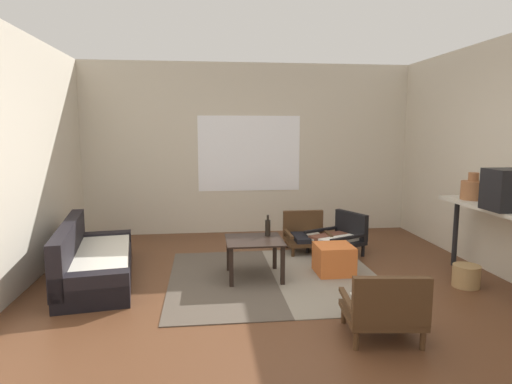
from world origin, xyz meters
name	(u,v)px	position (x,y,z in m)	size (l,w,h in m)	color
ground_plane	(281,303)	(0.00, 0.00, 0.00)	(7.80, 7.80, 0.00)	#56331E
far_wall_with_window	(249,149)	(0.00, 3.06, 1.35)	(5.60, 0.13, 2.70)	beige
area_rug	(275,278)	(0.05, 0.69, 0.01)	(2.35, 2.22, 0.01)	#4C4238
couch	(92,262)	(-1.98, 0.88, 0.21)	(0.98, 1.94, 0.65)	black
coffee_table	(254,246)	(-0.18, 0.75, 0.37)	(0.63, 0.62, 0.45)	black
armchair_by_window	(306,234)	(0.66, 1.80, 0.23)	(0.58, 0.56, 0.53)	#472D19
armchair_striped_foreground	(384,308)	(0.68, -0.84, 0.26)	(0.65, 0.62, 0.58)	#472D19
armchair_corner	(340,236)	(1.07, 1.55, 0.26)	(0.81, 0.78, 0.56)	black
ottoman_orange	(334,260)	(0.76, 0.77, 0.17)	(0.42, 0.42, 0.34)	#D1662D
console_shelf	(498,216)	(2.32, 0.17, 0.77)	(0.42, 1.61, 0.87)	beige
clay_vase	(473,189)	(2.32, 0.63, 0.99)	(0.26, 0.26, 0.31)	#935B38
glass_bottle	(268,227)	(0.00, 0.91, 0.55)	(0.06, 0.06, 0.24)	black
wicker_basket	(466,276)	(2.04, 0.20, 0.12)	(0.28, 0.28, 0.24)	#9E7A4C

